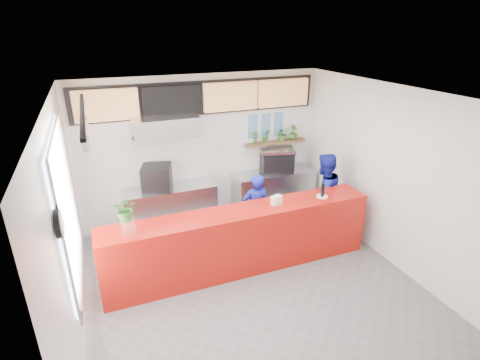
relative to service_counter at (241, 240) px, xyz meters
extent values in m
plane|color=slate|center=(0.00, -0.40, -0.55)|extent=(5.00, 5.00, 0.00)
plane|color=silver|center=(0.00, -0.40, 2.45)|extent=(5.00, 5.00, 0.00)
plane|color=white|center=(0.00, 2.10, 0.95)|extent=(5.00, 0.00, 5.00)
plane|color=white|center=(-2.50, -0.40, 0.95)|extent=(0.00, 5.00, 5.00)
plane|color=white|center=(2.50, -0.40, 0.95)|extent=(0.00, 5.00, 5.00)
cube|color=#B0140C|center=(0.00, 0.00, 0.00)|extent=(4.50, 0.60, 1.10)
cube|color=beige|center=(0.00, 2.09, 2.05)|extent=(5.00, 0.02, 0.80)
cube|color=#B2B5BA|center=(-0.80, 1.80, -0.10)|extent=(1.80, 0.60, 0.90)
cube|color=black|center=(-1.02, 1.80, 0.59)|extent=(0.66, 0.66, 0.48)
cube|color=#B2B5BA|center=(-0.80, 1.75, 1.60)|extent=(1.20, 0.70, 0.35)
cube|color=#B2B5BA|center=(-0.80, 1.75, 1.40)|extent=(1.20, 0.69, 0.31)
cube|color=#B2B5BA|center=(1.50, 1.80, -0.10)|extent=(1.80, 0.60, 0.90)
cube|color=black|center=(1.55, 1.80, 0.56)|extent=(0.76, 0.63, 0.43)
cube|color=silver|center=(1.55, 1.80, 0.83)|extent=(0.83, 0.68, 0.07)
cube|color=brown|center=(1.60, 2.00, 0.95)|extent=(1.40, 0.18, 0.04)
cube|color=tan|center=(-1.75, 1.98, 2.00)|extent=(1.10, 0.10, 0.55)
cube|color=black|center=(-0.59, 1.98, 2.00)|extent=(1.10, 0.10, 0.55)
cube|color=tan|center=(0.57, 1.98, 2.00)|extent=(1.10, 0.10, 0.55)
cube|color=tan|center=(1.73, 1.98, 2.00)|extent=(1.10, 0.10, 0.55)
cube|color=black|center=(0.00, 2.06, 2.00)|extent=(4.80, 0.04, 0.65)
cube|color=silver|center=(-2.47, -0.10, 1.15)|extent=(0.04, 2.20, 1.90)
cube|color=#B2B5BA|center=(-2.45, -0.10, 1.15)|extent=(0.03, 2.30, 2.00)
cylinder|color=black|center=(-2.46, -1.30, 1.50)|extent=(0.05, 0.30, 0.30)
cylinder|color=white|center=(-2.43, -1.30, 1.50)|extent=(0.02, 0.26, 0.26)
cube|color=black|center=(-2.10, -0.40, 2.39)|extent=(0.05, 2.40, 0.04)
cylinder|color=silver|center=(0.15, 2.07, 1.20)|extent=(0.24, 0.03, 0.24)
cylinder|color=silver|center=(0.45, 2.07, 1.10)|extent=(0.24, 0.03, 0.24)
cylinder|color=silver|center=(0.15, 2.07, 0.90)|extent=(0.24, 0.03, 0.24)
cylinder|color=silver|center=(0.50, 2.07, 1.35)|extent=(0.24, 0.03, 0.24)
cube|color=#598CBF|center=(1.10, 2.08, 1.45)|extent=(0.20, 0.02, 0.25)
cube|color=#598CBF|center=(1.40, 2.08, 1.45)|extent=(0.20, 0.02, 0.25)
cube|color=#598CBF|center=(1.70, 2.08, 1.45)|extent=(0.20, 0.02, 0.25)
cube|color=#598CBF|center=(1.10, 2.08, 1.20)|extent=(0.20, 0.02, 0.25)
cube|color=#598CBF|center=(1.40, 2.08, 1.20)|extent=(0.20, 0.02, 0.25)
cube|color=#598CBF|center=(1.70, 2.08, 1.20)|extent=(0.20, 0.02, 0.25)
imported|color=#151F96|center=(0.54, 0.63, 0.16)|extent=(0.53, 0.37, 1.41)
imported|color=#151F96|center=(1.91, 0.53, 0.28)|extent=(0.90, 0.75, 1.65)
imported|color=#306D26|center=(1.13, 2.00, 1.10)|extent=(0.15, 0.12, 0.27)
imported|color=#306D26|center=(1.37, 2.00, 1.12)|extent=(0.17, 0.14, 0.29)
imported|color=#306D26|center=(1.77, 2.00, 1.12)|extent=(0.28, 0.25, 0.31)
imported|color=#306D26|center=(2.03, 2.00, 1.13)|extent=(0.21, 0.20, 0.31)
cylinder|color=white|center=(-1.75, -0.09, 0.67)|extent=(0.22, 0.22, 0.24)
imported|color=#306D26|center=(-1.75, -0.09, 0.95)|extent=(0.39, 0.36, 0.36)
cube|color=white|center=(0.63, 0.00, 0.63)|extent=(0.19, 0.14, 0.15)
cylinder|color=white|center=(1.49, -0.04, 0.56)|extent=(0.21, 0.21, 0.01)
cylinder|color=black|center=(1.49, -0.04, 0.69)|extent=(0.08, 0.08, 0.25)
camera|label=1|loc=(-1.99, -4.95, 3.31)|focal=28.00mm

